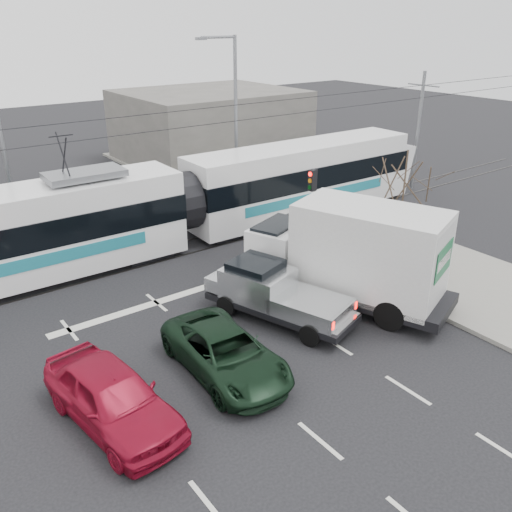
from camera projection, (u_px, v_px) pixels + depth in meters
ground at (295, 362)px, 16.78m from camera, size 120.00×120.00×0.00m
sidewalk_right at (467, 283)px, 21.64m from camera, size 6.00×60.00×0.15m
rails at (150, 257)px, 24.14m from camera, size 60.00×1.60×0.03m
building_right at (210, 126)px, 39.97m from camera, size 12.00×10.00×5.00m
bare_tree at (404, 184)px, 21.23m from camera, size 2.40×2.40×5.00m
traffic_signal at (313, 191)px, 23.98m from camera, size 0.44×0.44×3.60m
street_lamp_near at (233, 113)px, 29.01m from camera, size 2.38×0.25×9.00m
catenary at (142, 172)px, 22.58m from camera, size 60.00×0.20×7.00m
tram at (181, 203)px, 24.82m from camera, size 27.68×3.16×5.64m
silver_pickup at (272, 292)px, 18.98m from camera, size 3.44×5.70×1.96m
box_truck at (351, 255)px, 19.68m from camera, size 5.09×8.00×3.78m
navy_pickup at (315, 246)px, 22.49m from camera, size 2.52×5.37×2.18m
green_car at (225, 353)px, 16.04m from camera, size 2.44×4.95×1.35m
red_car at (112, 397)px, 13.96m from camera, size 2.56×5.00×1.63m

